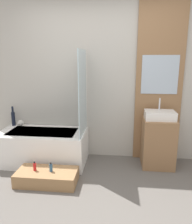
{
  "coord_description": "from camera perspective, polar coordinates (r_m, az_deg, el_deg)",
  "views": [
    {
      "loc": [
        0.29,
        -1.95,
        1.61
      ],
      "look_at": [
        -0.0,
        0.71,
        0.97
      ],
      "focal_mm": 35.0,
      "sensor_mm": 36.0,
      "label": 1
    }
  ],
  "objects": [
    {
      "name": "vase_round_light",
      "position": [
        3.9,
        -19.12,
        -2.75
      ],
      "size": [
        0.1,
        0.1,
        0.1
      ],
      "primitive_type": "sphere",
      "color": "silver",
      "rests_on": "bathtub"
    },
    {
      "name": "sink",
      "position": [
        3.38,
        16.33,
        -0.78
      ],
      "size": [
        0.44,
        0.3,
        0.31
      ],
      "color": "white",
      "rests_on": "vanity_cabinet"
    },
    {
      "name": "glass_shower_screen",
      "position": [
        3.21,
        -3.53,
        5.0
      ],
      "size": [
        0.01,
        0.64,
        1.24
      ],
      "primitive_type": "cube",
      "color": "silver",
      "rests_on": "bathtub"
    },
    {
      "name": "wall_wood_accent",
      "position": [
        3.54,
        16.2,
        8.07
      ],
      "size": [
        0.71,
        0.04,
        2.6
      ],
      "color": "#8E6642",
      "rests_on": "ground_plane"
    },
    {
      "name": "ground_plane",
      "position": [
        2.54,
        -1.86,
        -25.79
      ],
      "size": [
        12.0,
        12.0,
        0.0
      ],
      "primitive_type": "plane",
      "color": "#605B56"
    },
    {
      "name": "wooden_step_bench",
      "position": [
        3.1,
        -12.68,
        -16.22
      ],
      "size": [
        0.8,
        0.39,
        0.17
      ],
      "primitive_type": "cube",
      "color": "#997047",
      "rests_on": "ground_plane"
    },
    {
      "name": "bottle_soap_secondary",
      "position": [
        3.02,
        -11.71,
        -13.99
      ],
      "size": [
        0.04,
        0.04,
        0.12
      ],
      "color": "#2D567A",
      "rests_on": "wooden_step_bench"
    },
    {
      "name": "bottle_soap_primary",
      "position": [
        3.09,
        -15.72,
        -13.54
      ],
      "size": [
        0.04,
        0.04,
        0.13
      ],
      "color": "red",
      "rests_on": "wooden_step_bench"
    },
    {
      "name": "wall_tiled_back",
      "position": [
        3.55,
        1.56,
        8.52
      ],
      "size": [
        4.2,
        0.06,
        2.6
      ],
      "primitive_type": "cube",
      "color": "#B7B2A8",
      "rests_on": "ground_plane"
    },
    {
      "name": "bathtub",
      "position": [
        3.61,
        -13.59,
        -8.82
      ],
      "size": [
        1.35,
        0.68,
        0.52
      ],
      "color": "white",
      "rests_on": "ground_plane"
    },
    {
      "name": "vanity_cabinet",
      "position": [
        3.51,
        15.86,
        -7.68
      ],
      "size": [
        0.47,
        0.45,
        0.74
      ],
      "primitive_type": "cube",
      "color": "#8E6642",
      "rests_on": "ground_plane"
    },
    {
      "name": "vase_tall_dark",
      "position": [
        3.95,
        -20.8,
        -1.43
      ],
      "size": [
        0.06,
        0.06,
        0.33
      ],
      "color": "black",
      "rests_on": "bathtub"
    }
  ]
}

